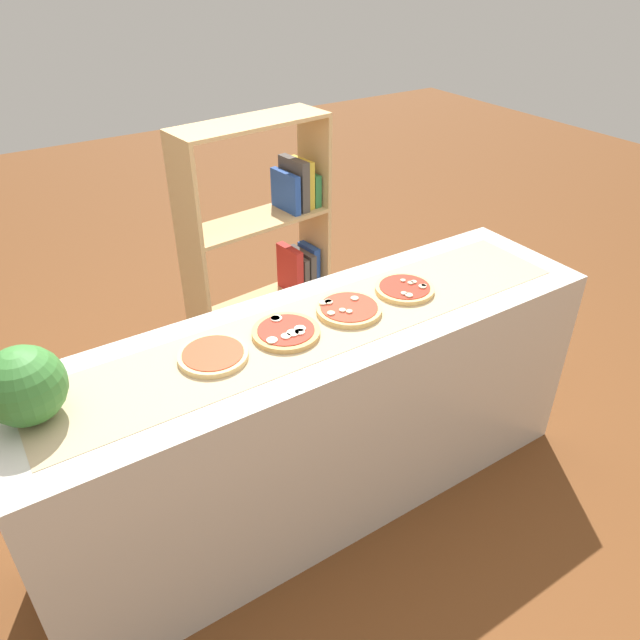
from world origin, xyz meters
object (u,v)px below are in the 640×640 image
(pizza_mushroom_2, at_px, (349,309))
(bookshelf, at_px, (274,262))
(pizza_plain_0, at_px, (213,355))
(pizza_mushroom_3, at_px, (405,289))
(watermelon, at_px, (24,386))
(pizza_mozzarella_1, at_px, (286,332))

(pizza_mushroom_2, xyz_separation_m, bookshelf, (0.16, 0.87, -0.22))
(pizza_plain_0, height_order, pizza_mushroom_3, pizza_mushroom_3)
(watermelon, bearing_deg, pizza_mushroom_3, -0.81)
(pizza_mushroom_2, distance_m, pizza_mushroom_3, 0.28)
(bookshelf, bearing_deg, pizza_mushroom_2, -100.16)
(pizza_plain_0, xyz_separation_m, pizza_mozzarella_1, (0.27, -0.01, 0.00))
(pizza_mushroom_2, height_order, pizza_mushroom_3, pizza_mushroom_2)
(bookshelf, bearing_deg, pizza_mozzarella_1, -116.21)
(pizza_mushroom_3, height_order, bookshelf, bookshelf)
(pizza_mozzarella_1, bearing_deg, pizza_mushroom_3, 1.02)
(watermelon, bearing_deg, bookshelf, 33.62)
(pizza_mushroom_3, bearing_deg, pizza_plain_0, 179.85)
(pizza_plain_0, relative_size, pizza_mushroom_2, 0.96)
(pizza_mushroom_2, bearing_deg, bookshelf, 79.84)
(pizza_plain_0, xyz_separation_m, watermelon, (-0.56, 0.02, 0.11))
(pizza_plain_0, relative_size, bookshelf, 0.17)
(pizza_plain_0, distance_m, pizza_mushroom_3, 0.82)
(pizza_mushroom_3, xyz_separation_m, watermelon, (-1.39, 0.02, 0.10))
(pizza_mushroom_3, height_order, watermelon, watermelon)
(pizza_mushroom_2, bearing_deg, pizza_mozzarella_1, -179.15)
(pizza_plain_0, bearing_deg, pizza_mushroom_3, -0.15)
(bookshelf, bearing_deg, pizza_mushroom_3, -82.06)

